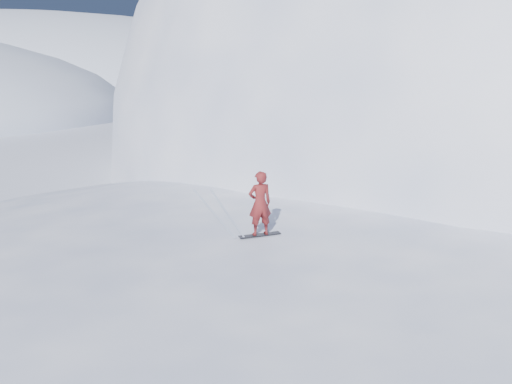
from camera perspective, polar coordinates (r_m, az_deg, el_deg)
The scene contains 9 objects.
ground at distance 14.87m, azimuth -0.30°, elevation -15.76°, with size 400.00×400.00×0.00m, color white.
near_ridge at distance 17.62m, azimuth 1.88°, elevation -10.61°, with size 36.00×28.00×4.80m, color white.
summit_peak at distance 45.88m, azimuth 24.15°, elevation 4.08°, with size 60.00×56.00×56.00m, color white.
peak_shoulder at distance 35.47m, azimuth 12.24°, elevation 2.21°, with size 28.00×24.00×18.00m, color white.
far_ridge_c at distance 128.86m, azimuth -24.55°, elevation 10.21°, with size 140.00×90.00×36.00m, color white.
wind_bumps at distance 16.68m, azimuth -3.08°, elevation -12.16°, with size 16.00×14.40×1.00m.
snowboard at distance 15.26m, azimuth 0.44°, elevation -4.92°, with size 1.31×0.25×0.02m, color black.
snowboarder at distance 14.95m, azimuth 0.45°, elevation -1.31°, with size 0.72×0.47×1.98m, color maroon.
board_tracks at distance 17.82m, azimuth -4.35°, elevation -1.99°, with size 1.56×5.95×0.04m.
Camera 1 is at (-1.43, -12.72, 7.58)m, focal length 35.00 mm.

